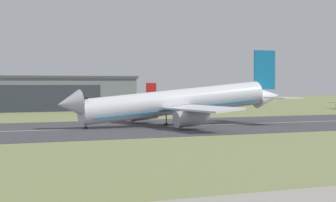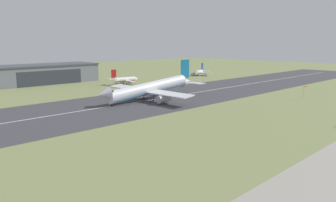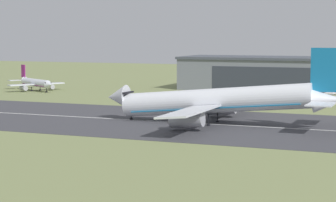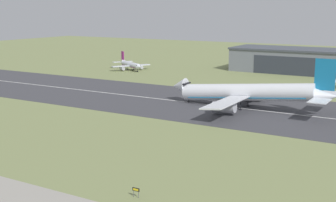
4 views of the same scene
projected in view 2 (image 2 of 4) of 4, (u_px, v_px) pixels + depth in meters
ground_plane at (279, 119)px, 113.76m from camera, size 684.80×684.80×0.00m
runway_strip at (161, 98)px, 156.25m from camera, size 444.80×53.64×0.06m
runway_centreline at (161, 98)px, 156.24m from camera, size 400.32×0.70×0.01m
hangar_building at (42, 74)px, 213.66m from camera, size 70.32×26.77×12.30m
airplane_landing at (150, 89)px, 151.20m from camera, size 56.78×51.65×17.72m
airplane_parked_west at (200, 72)px, 264.00m from camera, size 17.74×20.63×9.99m
airplane_parked_centre at (125, 80)px, 208.20m from camera, size 20.26×20.40×9.80m
windsock_pole at (306, 87)px, 152.98m from camera, size 2.17×1.72×6.42m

